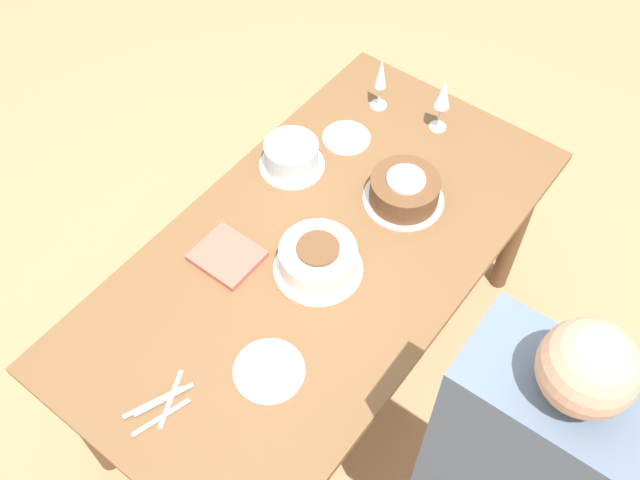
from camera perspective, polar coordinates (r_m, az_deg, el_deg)
name	(u,v)px	position (r m, az deg, el deg)	size (l,w,h in m)	color
ground_plane	(320,364)	(2.86, 0.00, -9.86)	(12.00, 12.00, 0.00)	#A87F56
dining_table	(320,270)	(2.28, 0.00, -2.39)	(1.69, 0.88, 0.78)	brown
cake_center_white	(318,259)	(2.11, -0.16, -1.54)	(0.27, 0.27, 0.11)	white
cake_front_chocolate	(405,190)	(2.29, 6.78, 3.98)	(0.26, 0.26, 0.11)	white
cake_back_decorated	(291,156)	(2.38, -2.30, 6.75)	(0.22, 0.22, 0.10)	white
wine_glass_near	(381,76)	(2.53, 4.89, 12.95)	(0.06, 0.06, 0.21)	silver
wine_glass_far	(443,96)	(2.47, 9.81, 11.30)	(0.06, 0.06, 0.21)	silver
dessert_plate_left	(269,371)	(1.98, -4.10, -10.40)	(0.20, 0.20, 0.01)	silver
dessert_plate_right	(346,138)	(2.50, 2.12, 8.17)	(0.17, 0.17, 0.01)	silver
fork_pile	(163,405)	(1.98, -12.48, -12.73)	(0.22, 0.12, 0.01)	silver
napkin_stack	(227,256)	(2.18, -7.44, -1.26)	(0.17, 0.19, 0.02)	#B75B4C
person_cutting	(517,473)	(1.77, 15.47, -17.55)	(0.23, 0.40, 1.56)	#4C4238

